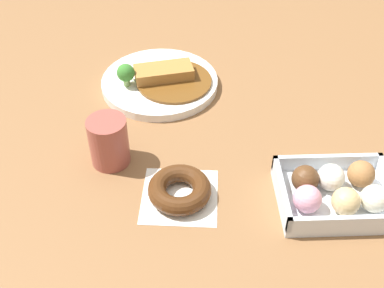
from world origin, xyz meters
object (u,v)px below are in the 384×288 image
Objects in this scene: curry_plate at (160,81)px; chocolate_ring_donut at (180,190)px; donut_box at (336,192)px; coffee_mug at (109,142)px.

curry_plate is 0.32m from chocolate_ring_donut.
chocolate_ring_donut is at bearing -83.52° from curry_plate.
curry_plate is 1.32× the size of donut_box.
chocolate_ring_donut is (0.04, -0.32, 0.00)m from curry_plate.
coffee_mug reaches higher than chocolate_ring_donut.
donut_box is at bearing -16.72° from coffee_mug.
chocolate_ring_donut is at bearing -37.06° from coffee_mug.
coffee_mug is at bearing -110.82° from curry_plate.
curry_plate is 0.24m from coffee_mug.
donut_box is 1.38× the size of chocolate_ring_donut.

